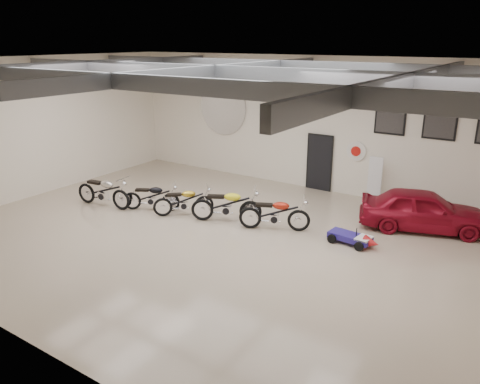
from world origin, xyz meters
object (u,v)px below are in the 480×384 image
Objects in this scene: motorcycle_gold at (183,201)px; motorcycle_yellow at (226,204)px; motorcycle_black at (151,196)px; motorcycle_silver at (103,190)px; motorcycle_red at (274,213)px; go_kart at (354,236)px; vintage_car at (423,210)px; banner_stand at (375,180)px.

motorcycle_yellow is at bearing -30.86° from motorcycle_gold.
motorcycle_black is 0.99× the size of motorcycle_gold.
motorcycle_red is at bearing 6.84° from motorcycle_silver.
motorcycle_silver is 8.59m from go_kart.
motorcycle_red is 1.43× the size of go_kart.
banner_stand is at bearing 34.72° from vintage_car.
banner_stand is 0.83× the size of motorcycle_red.
motorcycle_yellow is at bearing 163.10° from motorcycle_red.
banner_stand is at bearing 41.67° from motorcycle_red.
motorcycle_black is 1.29× the size of go_kart.
go_kart is at bearing -20.70° from motorcycle_yellow.
motorcycle_black is 0.87× the size of motorcycle_yellow.
banner_stand is 0.79× the size of motorcycle_silver.
motorcycle_gold is 0.88× the size of motorcycle_yellow.
motorcycle_gold is at bearing 95.51° from vintage_car.
motorcycle_red is (4.33, 0.79, 0.05)m from motorcycle_black.
motorcycle_silver is 4.52m from motorcycle_yellow.
vintage_car reaches higher than motorcycle_black.
banner_stand is 0.47× the size of vintage_car.
motorcycle_yellow is (1.49, 0.32, 0.07)m from motorcycle_gold.
go_kart is (0.69, -3.73, -0.61)m from banner_stand.
go_kart is at bearing -34.37° from motorcycle_gold.
go_kart is at bearing 4.91° from motorcycle_silver.
motorcycle_black is 4.40m from motorcycle_red.
motorcycle_black is at bearing 165.38° from motorcycle_red.
motorcycle_red is at bearing -18.47° from motorcycle_black.
motorcycle_red is (3.11, 0.55, 0.04)m from motorcycle_gold.
motorcycle_silver reaches higher than motorcycle_red.
motorcycle_black reaches higher than go_kart.
banner_stand is 6.67m from motorcycle_gold.
banner_stand is 0.92× the size of motorcycle_black.
motorcycle_gold is 0.92× the size of motorcycle_red.
go_kart is at bearing -82.62° from banner_stand.
motorcycle_gold is at bearing 165.02° from motorcycle_red.
motorcycle_black is (-6.06, -4.80, -0.38)m from banner_stand.
vintage_car reaches higher than motorcycle_gold.
motorcycle_yellow is (4.36, 1.20, -0.00)m from motorcycle_silver.
vintage_car is (9.73, 3.94, 0.06)m from motorcycle_silver.
banner_stand reaches higher than go_kart.
motorcycle_silver is 0.60× the size of vintage_car.
motorcycle_gold is 1.53m from motorcycle_yellow.
go_kart is (2.43, 0.28, -0.28)m from motorcycle_red.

